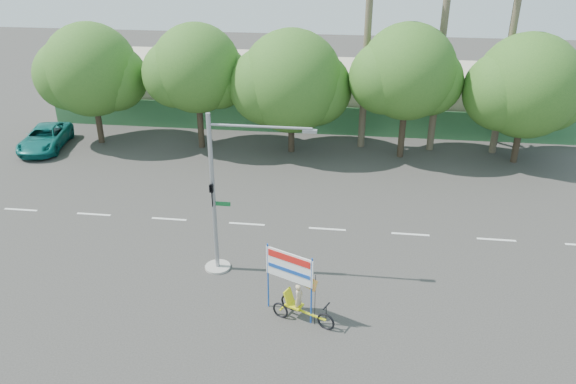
# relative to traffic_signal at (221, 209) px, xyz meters

# --- Properties ---
(ground) EXTENTS (120.00, 120.00, 0.00)m
(ground) POSITION_rel_traffic_signal_xyz_m (2.20, -3.98, -2.92)
(ground) COLOR #33302D
(ground) RESTS_ON ground
(fence) EXTENTS (38.00, 0.08, 2.00)m
(fence) POSITION_rel_traffic_signal_xyz_m (2.20, 17.52, -1.92)
(fence) COLOR #336B3D
(fence) RESTS_ON ground
(building_left) EXTENTS (12.00, 8.00, 4.00)m
(building_left) POSITION_rel_traffic_signal_xyz_m (-7.80, 22.02, -0.92)
(building_left) COLOR beige
(building_left) RESTS_ON ground
(building_right) EXTENTS (14.00, 8.00, 3.60)m
(building_right) POSITION_rel_traffic_signal_xyz_m (10.20, 22.02, -1.12)
(building_right) COLOR beige
(building_right) RESTS_ON ground
(tree_far_left) EXTENTS (7.14, 6.00, 7.96)m
(tree_far_left) POSITION_rel_traffic_signal_xyz_m (-11.85, 14.02, 1.84)
(tree_far_left) COLOR #473828
(tree_far_left) RESTS_ON ground
(tree_left) EXTENTS (6.66, 5.60, 8.07)m
(tree_left) POSITION_rel_traffic_signal_xyz_m (-4.85, 14.02, 2.14)
(tree_left) COLOR #473828
(tree_left) RESTS_ON ground
(tree_center) EXTENTS (7.62, 6.40, 7.85)m
(tree_center) POSITION_rel_traffic_signal_xyz_m (1.14, 14.02, 1.55)
(tree_center) COLOR #473828
(tree_center) RESTS_ON ground
(tree_right) EXTENTS (6.90, 5.80, 8.36)m
(tree_right) POSITION_rel_traffic_signal_xyz_m (8.15, 14.02, 2.32)
(tree_right) COLOR #473828
(tree_right) RESTS_ON ground
(tree_far_right) EXTENTS (7.38, 6.20, 7.94)m
(tree_far_right) POSITION_rel_traffic_signal_xyz_m (15.15, 14.02, 1.73)
(tree_far_right) COLOR #473828
(tree_far_right) RESTS_ON ground
(palm_mid) EXTENTS (3.73, 3.79, 15.45)m
(palm_mid) POSITION_rel_traffic_signal_xyz_m (14.20, 15.52, 6.48)
(palm_mid) COLOR #70604C
(palm_mid) RESTS_ON ground
(palm_short) EXTENTS (3.73, 3.79, 14.45)m
(palm_short) POSITION_rel_traffic_signal_xyz_m (5.70, 15.52, 5.94)
(palm_short) COLOR #70604C
(palm_short) RESTS_ON ground
(traffic_signal) EXTENTS (4.72, 1.10, 7.00)m
(traffic_signal) POSITION_rel_traffic_signal_xyz_m (0.00, 0.00, 0.00)
(traffic_signal) COLOR gray
(traffic_signal) RESTS_ON ground
(trike_billboard) EXTENTS (2.70, 1.41, 2.89)m
(trike_billboard) POSITION_rel_traffic_signal_xyz_m (3.43, -2.87, -1.76)
(trike_billboard) COLOR black
(trike_billboard) RESTS_ON ground
(pickup_truck) EXTENTS (3.26, 5.54, 1.45)m
(pickup_truck) POSITION_rel_traffic_signal_xyz_m (-14.93, 12.46, -2.19)
(pickup_truck) COLOR #0E6863
(pickup_truck) RESTS_ON ground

